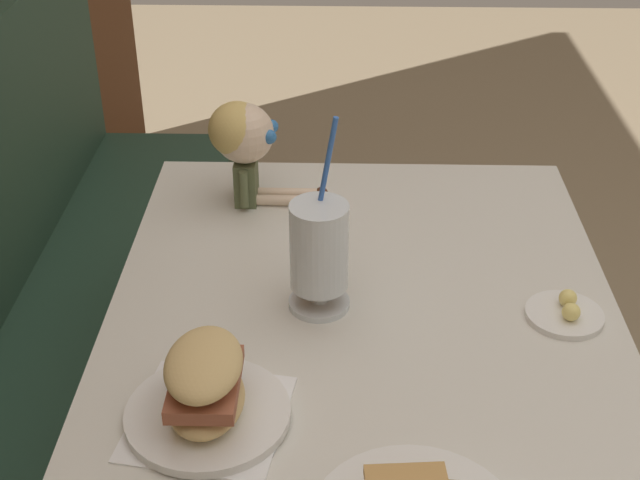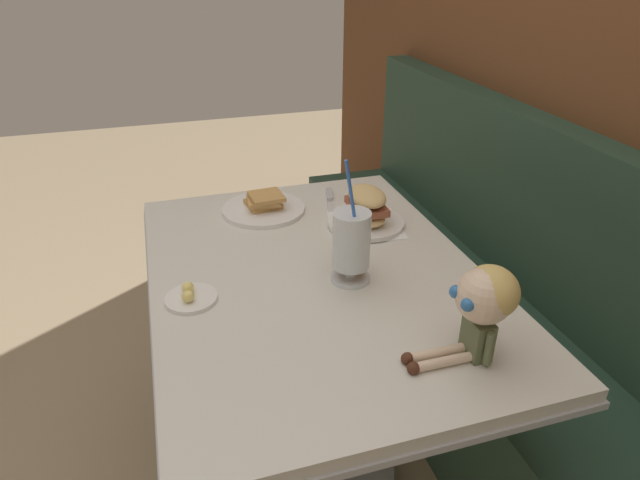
# 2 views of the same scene
# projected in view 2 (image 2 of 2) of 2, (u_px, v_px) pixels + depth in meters

# --- Properties ---
(booth_bench) EXTENTS (2.60, 0.48, 1.00)m
(booth_bench) POSITION_uv_depth(u_px,v_px,m) (508.00, 353.00, 1.73)
(booth_bench) COLOR #233D2D
(booth_bench) RESTS_ON ground
(diner_table) EXTENTS (1.11, 0.81, 0.74)m
(diner_table) POSITION_uv_depth(u_px,v_px,m) (316.00, 334.00, 1.46)
(diner_table) COLOR silver
(diner_table) RESTS_ON ground
(toast_plate) EXTENTS (0.25, 0.25, 0.06)m
(toast_plate) POSITION_uv_depth(u_px,v_px,m) (264.00, 207.00, 1.67)
(toast_plate) COLOR white
(toast_plate) RESTS_ON diner_table
(milkshake_glass) EXTENTS (0.10, 0.10, 0.32)m
(milkshake_glass) POSITION_uv_depth(u_px,v_px,m) (351.00, 244.00, 1.29)
(milkshake_glass) COLOR silver
(milkshake_glass) RESTS_ON diner_table
(sandwich_plate) EXTENTS (0.23, 0.23, 0.12)m
(sandwich_plate) POSITION_uv_depth(u_px,v_px,m) (366.00, 211.00, 1.57)
(sandwich_plate) COLOR white
(sandwich_plate) RESTS_ON diner_table
(butter_saucer) EXTENTS (0.12, 0.12, 0.04)m
(butter_saucer) POSITION_uv_depth(u_px,v_px,m) (190.00, 297.00, 1.26)
(butter_saucer) COLOR white
(butter_saucer) RESTS_ON diner_table
(butter_knife) EXTENTS (0.23, 0.08, 0.01)m
(butter_knife) POSITION_uv_depth(u_px,v_px,m) (330.00, 199.00, 1.74)
(butter_knife) COLOR silver
(butter_knife) RESTS_ON diner_table
(seated_doll) EXTENTS (0.11, 0.22, 0.20)m
(seated_doll) POSITION_uv_depth(u_px,v_px,m) (484.00, 301.00, 1.03)
(seated_doll) COLOR #5B6642
(seated_doll) RESTS_ON diner_table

